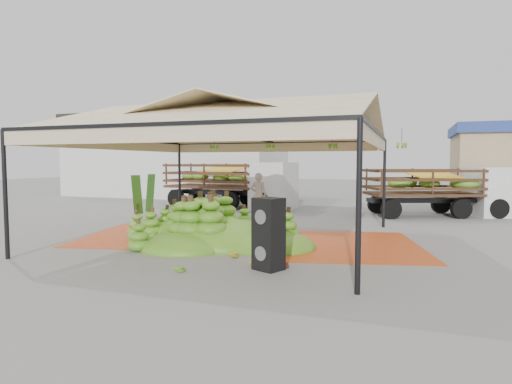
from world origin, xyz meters
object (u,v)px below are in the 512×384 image
(vendor, at_px, (258,195))
(truck_left, at_px, (235,180))
(speaker_stack, at_px, (269,234))
(truck_right, at_px, (445,186))
(banana_heap, at_px, (218,219))

(vendor, relative_size, truck_left, 0.27)
(speaker_stack, height_order, truck_left, truck_left)
(vendor, xyz_separation_m, truck_left, (-2.49, 3.52, 0.46))
(truck_left, bearing_deg, vendor, -49.40)
(truck_left, distance_m, truck_right, 9.61)
(truck_right, bearing_deg, truck_left, 157.22)
(banana_heap, height_order, truck_right, truck_right)
(banana_heap, height_order, speaker_stack, speaker_stack)
(truck_left, xyz_separation_m, truck_right, (9.61, -0.21, -0.13))
(banana_heap, xyz_separation_m, speaker_stack, (2.31, -2.49, 0.10))
(truck_left, bearing_deg, speaker_stack, -58.91)
(truck_left, relative_size, truck_right, 1.07)
(banana_heap, relative_size, speaker_stack, 4.08)
(truck_right, bearing_deg, vendor, -176.57)
(vendor, bearing_deg, truck_left, -58.08)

